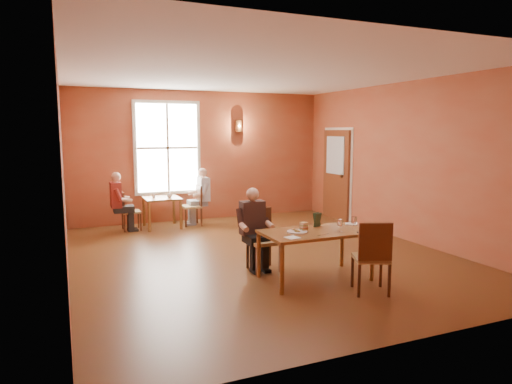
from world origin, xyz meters
name	(u,v)px	position (x,y,z in m)	size (l,w,h in m)	color
ground	(261,255)	(0.00, 0.00, 0.00)	(6.00, 7.00, 0.01)	brown
wall_back	(201,156)	(0.00, 3.50, 1.50)	(6.00, 0.04, 3.00)	brown
wall_front	(408,193)	(0.00, -3.50, 1.50)	(6.00, 0.04, 3.00)	brown
wall_left	(63,173)	(-3.00, 0.00, 1.50)	(0.04, 7.00, 3.00)	brown
wall_right	(406,162)	(3.00, 0.00, 1.50)	(0.04, 7.00, 3.00)	brown
ceiling	(261,73)	(0.00, 0.00, 3.00)	(6.00, 7.00, 0.04)	white
window	(168,148)	(-0.80, 3.45, 1.70)	(1.36, 0.10, 1.96)	white
door	(336,175)	(2.94, 2.30, 1.05)	(0.12, 1.04, 2.10)	maroon
wall_sconce	(239,126)	(0.90, 3.40, 2.20)	(0.16, 0.16, 0.28)	brown
main_table	(315,255)	(0.20, -1.44, 0.35)	(1.48, 0.83, 0.69)	brown
chair_diner_main	(264,240)	(-0.30, -0.79, 0.46)	(0.41, 0.41, 0.92)	#3D2411
diner_main	(264,232)	(-0.30, -0.82, 0.59)	(0.48, 0.48, 1.19)	#382319
chair_empty	(371,256)	(0.60, -2.18, 0.48)	(0.42, 0.42, 0.95)	#482813
plate_food	(297,231)	(-0.07, -1.43, 0.71)	(0.28, 0.28, 0.04)	white
sandwich	(304,227)	(0.05, -1.40, 0.75)	(0.09, 0.09, 0.11)	tan
goblet_b	(354,223)	(0.77, -1.56, 0.79)	(0.08, 0.08, 0.19)	silver
goblet_c	(340,225)	(0.50, -1.62, 0.79)	(0.08, 0.08, 0.19)	white
menu_stand	(317,220)	(0.38, -1.19, 0.79)	(0.12, 0.06, 0.21)	#213A27
knife	(323,235)	(0.18, -1.70, 0.69)	(0.20, 0.02, 0.00)	silver
napkin	(292,238)	(-0.28, -1.68, 0.69)	(0.17, 0.17, 0.01)	white
side_plate	(351,224)	(0.94, -1.25, 0.70)	(0.18, 0.18, 0.01)	white
sunglasses	(361,232)	(0.74, -1.78, 0.70)	(0.13, 0.04, 0.02)	black
second_table	(162,213)	(-1.08, 2.88, 0.33)	(0.75, 0.75, 0.66)	brown
chair_diner_white	(191,205)	(-0.43, 2.88, 0.44)	(0.39, 0.39, 0.88)	#4D2A1A
diner_white	(193,198)	(-0.40, 2.88, 0.61)	(0.49, 0.49, 1.22)	white
chair_diner_maroon	(131,211)	(-1.73, 2.88, 0.41)	(0.36, 0.36, 0.82)	#482C14
diner_maroon	(129,202)	(-1.76, 2.88, 0.60)	(0.48, 0.48, 1.20)	#5B1A22
cup_a	(169,196)	(-0.93, 2.78, 0.70)	(0.11, 0.11, 0.09)	white
cup_b	(154,196)	(-1.23, 2.96, 0.70)	(0.08, 0.08, 0.08)	silver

